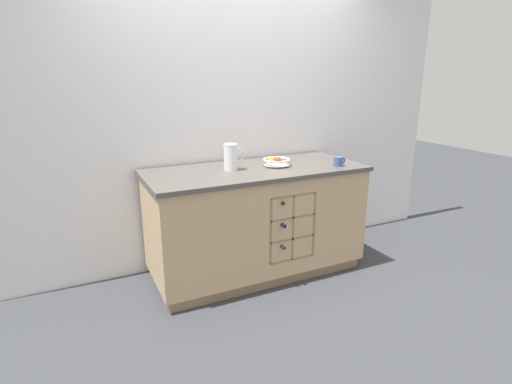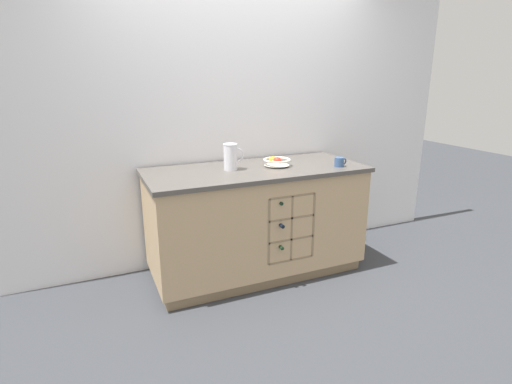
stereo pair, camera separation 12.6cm
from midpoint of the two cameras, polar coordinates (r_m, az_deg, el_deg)
name	(u,v)px [view 1 (the left image)]	position (r m, az deg, el deg)	size (l,w,h in m)	color
ground_plane	(256,270)	(3.55, -1.04, -11.13)	(14.00, 14.00, 0.00)	#383A3F
back_wall	(235,118)	(3.56, -4.10, 10.45)	(4.40, 0.06, 2.55)	white
kitchen_island	(256,221)	(3.36, -1.05, -4.10)	(1.78, 0.78, 0.92)	#8B7354
fruit_bowl	(276,161)	(3.31, 1.80, 4.43)	(0.23, 0.23, 0.08)	silver
white_pitcher	(231,156)	(3.16, -4.73, 5.07)	(0.17, 0.11, 0.21)	white
ceramic_mug	(338,161)	(3.37, 10.65, 4.34)	(0.11, 0.08, 0.08)	#385684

